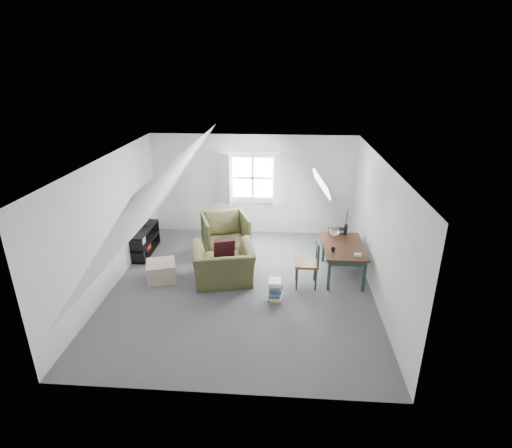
# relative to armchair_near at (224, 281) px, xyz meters

# --- Properties ---
(floor) EXTENTS (5.50, 5.50, 0.00)m
(floor) POSITION_rel_armchair_near_xyz_m (0.38, -0.16, 0.00)
(floor) COLOR #4D4D51
(floor) RESTS_ON ground
(ceiling) EXTENTS (5.50, 5.50, 0.00)m
(ceiling) POSITION_rel_armchair_near_xyz_m (0.38, -0.16, 2.50)
(ceiling) COLOR white
(ceiling) RESTS_ON wall_back
(wall_back) EXTENTS (5.00, 0.00, 5.00)m
(wall_back) POSITION_rel_armchair_near_xyz_m (0.38, 2.59, 1.25)
(wall_back) COLOR silver
(wall_back) RESTS_ON ground
(wall_front) EXTENTS (5.00, 0.00, 5.00)m
(wall_front) POSITION_rel_armchair_near_xyz_m (0.38, -2.91, 1.25)
(wall_front) COLOR silver
(wall_front) RESTS_ON ground
(wall_left) EXTENTS (0.00, 5.50, 5.50)m
(wall_left) POSITION_rel_armchair_near_xyz_m (-2.12, -0.16, 1.25)
(wall_left) COLOR silver
(wall_left) RESTS_ON ground
(wall_right) EXTENTS (0.00, 5.50, 5.50)m
(wall_right) POSITION_rel_armchair_near_xyz_m (2.88, -0.16, 1.25)
(wall_right) COLOR silver
(wall_right) RESTS_ON ground
(slope_left) EXTENTS (3.19, 5.50, 4.48)m
(slope_left) POSITION_rel_armchair_near_xyz_m (-1.17, -0.16, 1.78)
(slope_left) COLOR white
(slope_left) RESTS_ON wall_left
(slope_right) EXTENTS (3.19, 5.50, 4.48)m
(slope_right) POSITION_rel_armchair_near_xyz_m (1.93, -0.16, 1.78)
(slope_right) COLOR white
(slope_right) RESTS_ON wall_right
(dormer_window) EXTENTS (1.71, 0.35, 1.30)m
(dormer_window) POSITION_rel_armchair_near_xyz_m (0.38, 2.52, 1.45)
(dormer_window) COLOR white
(dormer_window) RESTS_ON wall_back
(skylight) EXTENTS (0.35, 0.75, 0.47)m
(skylight) POSITION_rel_armchair_near_xyz_m (1.93, 1.14, 1.75)
(skylight) COLOR white
(skylight) RESTS_ON slope_right
(armchair_near) EXTENTS (1.36, 1.25, 0.76)m
(armchair_near) POSITION_rel_armchair_near_xyz_m (0.00, 0.00, 0.00)
(armchair_near) COLOR #414225
(armchair_near) RESTS_ON floor
(armchair_far) EXTENTS (1.25, 1.27, 0.91)m
(armchair_far) POSITION_rel_armchair_near_xyz_m (-0.15, 1.34, 0.00)
(armchair_far) COLOR #414225
(armchair_far) RESTS_ON floor
(throw_pillow) EXTENTS (0.47, 0.36, 0.43)m
(throw_pillow) POSITION_rel_armchair_near_xyz_m (-0.00, 0.15, 0.68)
(throw_pillow) COLOR #360E16
(throw_pillow) RESTS_ON armchair_near
(ottoman) EXTENTS (0.70, 0.70, 0.37)m
(ottoman) POSITION_rel_armchair_near_xyz_m (-1.27, 0.00, 0.19)
(ottoman) COLOR tan
(ottoman) RESTS_ON floor
(dining_table) EXTENTS (0.80, 1.34, 0.67)m
(dining_table) POSITION_rel_armchair_near_xyz_m (2.38, 0.44, 0.58)
(dining_table) COLOR #33190D
(dining_table) RESTS_ON floor
(demijohn) EXTENTS (0.22, 0.22, 0.30)m
(demijohn) POSITION_rel_armchair_near_xyz_m (2.23, 0.89, 0.79)
(demijohn) COLOR silver
(demijohn) RESTS_ON dining_table
(vase_twigs) EXTENTS (0.07, 0.08, 0.58)m
(vase_twigs) POSITION_rel_armchair_near_xyz_m (2.48, 0.99, 0.80)
(vase_twigs) COLOR black
(vase_twigs) RESTS_ON dining_table
(cup) EXTENTS (0.09, 0.09, 0.08)m
(cup) POSITION_rel_armchair_near_xyz_m (2.13, 0.14, 0.67)
(cup) COLOR black
(cup) RESTS_ON dining_table
(paper_box) EXTENTS (0.13, 0.09, 0.04)m
(paper_box) POSITION_rel_armchair_near_xyz_m (2.58, -0.01, 0.69)
(paper_box) COLOR white
(paper_box) RESTS_ON dining_table
(dining_chair_far) EXTENTS (0.39, 0.39, 0.84)m
(dining_chair_far) POSITION_rel_armchair_near_xyz_m (2.30, 1.14, 0.44)
(dining_chair_far) COLOR brown
(dining_chair_far) RESTS_ON floor
(dining_chair_near) EXTENTS (0.45, 0.45, 0.96)m
(dining_chair_near) POSITION_rel_armchair_near_xyz_m (1.66, -0.02, 0.50)
(dining_chair_near) COLOR brown
(dining_chair_near) RESTS_ON floor
(media_shelf) EXTENTS (0.39, 1.18, 0.60)m
(media_shelf) POSITION_rel_armchair_near_xyz_m (-2.02, 1.14, 0.27)
(media_shelf) COLOR black
(media_shelf) RESTS_ON floor
(electronics_box) EXTENTS (0.17, 0.23, 0.18)m
(electronics_box) POSITION_rel_armchair_near_xyz_m (-2.02, 1.43, 0.68)
(electronics_box) COLOR black
(electronics_box) RESTS_ON media_shelf
(magazine_stack) EXTENTS (0.30, 0.35, 0.40)m
(magazine_stack) POSITION_rel_armchair_near_xyz_m (1.04, -0.60, 0.20)
(magazine_stack) COLOR #B29933
(magazine_stack) RESTS_ON floor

